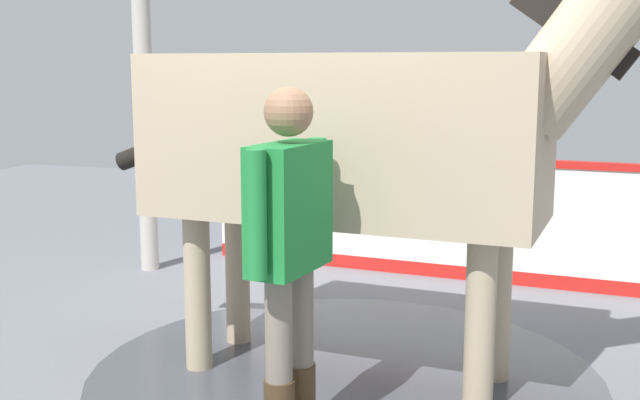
# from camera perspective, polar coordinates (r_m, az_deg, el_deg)

# --- Properties ---
(ground_plane) EXTENTS (16.00, 16.00, 0.02)m
(ground_plane) POSITION_cam_1_polar(r_m,az_deg,el_deg) (5.03, -0.48, -11.84)
(ground_plane) COLOR slate
(wet_patch) EXTENTS (3.06, 3.06, 0.00)m
(wet_patch) POSITION_cam_1_polar(r_m,az_deg,el_deg) (4.93, 1.74, -12.15)
(wet_patch) COLOR #42444C
(wet_patch) RESTS_ON ground
(barrier_wall) EXTENTS (4.27, 0.49, 1.06)m
(barrier_wall) POSITION_cam_1_polar(r_m,az_deg,el_deg) (6.98, 8.63, -1.52)
(barrier_wall) COLOR white
(barrier_wall) RESTS_ON ground
(roof_post_far) EXTENTS (0.16, 0.16, 2.74)m
(roof_post_far) POSITION_cam_1_polar(r_m,az_deg,el_deg) (7.22, -12.36, 5.76)
(roof_post_far) COLOR #B7B2A8
(roof_post_far) RESTS_ON ground
(horse) EXTENTS (3.56, 1.14, 2.46)m
(horse) POSITION_cam_1_polar(r_m,az_deg,el_deg) (4.56, 3.15, 4.59)
(horse) COLOR tan
(horse) RESTS_ON ground
(handler) EXTENTS (0.30, 0.68, 1.73)m
(handler) POSITION_cam_1_polar(r_m,az_deg,el_deg) (3.82, -2.19, -2.86)
(handler) COLOR #47331E
(handler) RESTS_ON ground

